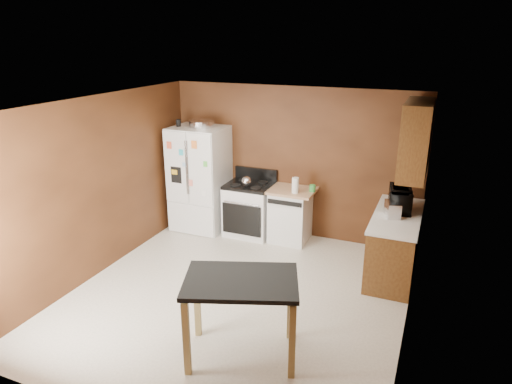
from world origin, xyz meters
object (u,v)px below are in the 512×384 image
Objects in this scene: microwave at (400,200)px; gas_range at (250,208)px; paper_towel at (295,185)px; kettle at (247,181)px; refrigerator at (200,179)px; green_canister at (312,188)px; roasting_pan at (202,124)px; pen_cup at (178,123)px; island at (241,292)px; toaster at (393,209)px; dishwasher at (290,214)px.

microwave is 2.52m from gas_range.
microwave is at bearing -6.19° from paper_towel.
refrigerator is (-0.91, 0.07, -0.08)m from kettle.
roasting_pan is at bearing -178.12° from green_canister.
kettle is 0.67× the size of paper_towel.
pen_cup reaches higher than paper_towel.
paper_towel is (0.83, 0.02, 0.03)m from kettle.
island is at bearing -88.03° from green_canister.
microwave is 3.36m from refrigerator.
toaster is 2.66m from island.
gas_range is at bearing 147.49° from toaster.
microwave is (3.68, -0.16, -0.81)m from pen_cup.
paper_towel is 0.18× the size of island.
pen_cup is 0.22× the size of microwave.
roasting_pan is 3.39m from toaster.
paper_towel reaches higher than kettle.
island is (0.34, -2.82, -0.25)m from paper_towel.
dishwasher is at bearing 141.17° from toaster.
paper_towel is at bearing -50.51° from dishwasher.
green_canister is 1.98m from refrigerator.
kettle is 0.83m from paper_towel.
pen_cup reaches higher than green_canister.
toaster is 0.53× the size of microwave.
kettle is 0.92m from refrigerator.
refrigerator reaches higher than kettle.
kettle is 3.05m from island.
island is (2.08, -2.88, -0.14)m from refrigerator.
paper_towel is at bearing -7.90° from gas_range.
kettle is 1.08m from green_canister.
pen_cup is at bearing -174.17° from gas_range.
paper_towel is at bearing -143.76° from green_canister.
roasting_pan is at bearing -178.81° from dishwasher.
gas_range reaches higher than green_canister.
toaster reaches higher than gas_range.
gas_range reaches higher than kettle.
roasting_pan is at bearing 176.37° from paper_towel.
green_canister is at bearing 4.99° from dishwasher.
island is at bearing -67.42° from kettle.
gas_range reaches higher than dishwasher.
kettle is at bearing -0.28° from pen_cup.
pen_cup is at bearing 154.04° from toaster.
kettle is at bearing -167.64° from dishwasher.
dishwasher is (0.72, 0.16, -0.53)m from kettle.
refrigerator is at bearing -177.01° from dishwasher.
pen_cup reaches higher than toaster.
toaster is 0.26× the size of gas_range.
kettle is 0.91m from dishwasher.
paper_towel is 0.46× the size of microwave.
toaster is at bearing -19.98° from dishwasher.
pen_cup is 3.74m from toaster.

